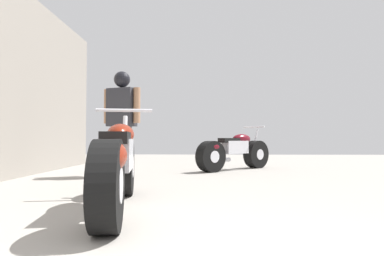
# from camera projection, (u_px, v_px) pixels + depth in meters

# --- Properties ---
(ground_plane) EXTENTS (17.00, 17.00, 0.00)m
(ground_plane) POSITION_uv_depth(u_px,v_px,m) (214.00, 189.00, 3.85)
(ground_plane) COLOR gray
(motorcycle_maroon_cruiser) EXTENTS (0.65, 2.01, 0.94)m
(motorcycle_maroon_cruiser) POSITION_uv_depth(u_px,v_px,m) (117.00, 164.00, 2.72)
(motorcycle_maroon_cruiser) COLOR black
(motorcycle_maroon_cruiser) RESTS_ON ground_plane
(motorcycle_black_naked) EXTENTS (1.56, 1.41, 0.88)m
(motorcycle_black_naked) POSITION_uv_depth(u_px,v_px,m) (234.00, 152.00, 6.24)
(motorcycle_black_naked) COLOR black
(motorcycle_black_naked) RESTS_ON ground_plane
(mechanic_in_blue) EXTENTS (0.68, 0.38, 1.74)m
(mechanic_in_blue) POSITION_uv_depth(u_px,v_px,m) (122.00, 113.00, 5.26)
(mechanic_in_blue) COLOR #4C4C4C
(mechanic_in_blue) RESTS_ON ground_plane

